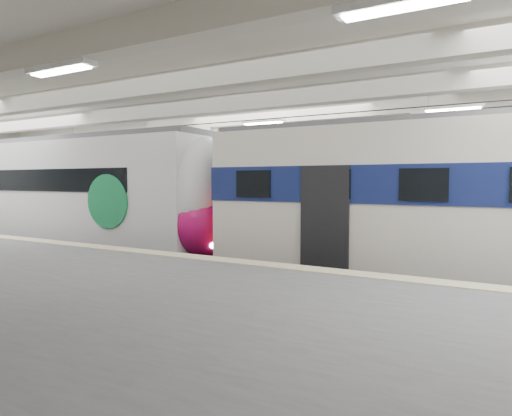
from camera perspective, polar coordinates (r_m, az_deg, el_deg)
The scene contains 4 objects.
station_hall at distance 11.79m, azimuth -7.53°, elevation 5.35°, with size 36.00×24.00×5.75m.
modern_emu at distance 17.31m, azimuth -20.84°, elevation 1.21°, with size 14.09×2.91×4.53m.
older_rer at distance 11.29m, azimuth 27.45°, elevation 0.24°, with size 13.25×2.93×4.38m.
far_train at distance 22.46m, azimuth -13.19°, elevation 1.98°, with size 13.87×3.31×4.41m.
Camera 1 is at (6.93, -11.27, 2.88)m, focal length 30.00 mm.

